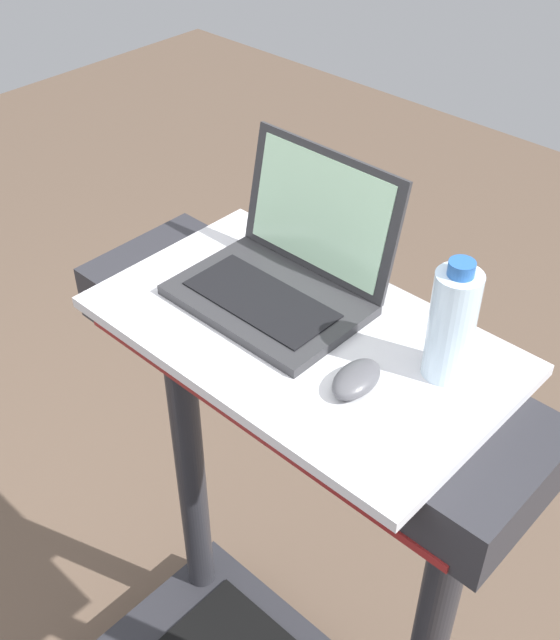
{
  "coord_description": "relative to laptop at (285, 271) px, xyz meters",
  "views": [
    {
      "loc": [
        0.67,
        -0.07,
        2.05
      ],
      "look_at": [
        0.0,
        0.65,
        1.26
      ],
      "focal_mm": 44.43,
      "sensor_mm": 36.0,
      "label": 1
    }
  ],
  "objects": [
    {
      "name": "water_bottle",
      "position": [
        0.32,
        0.02,
        0.05
      ],
      "size": [
        0.07,
        0.07,
        0.21
      ],
      "color": "silver",
      "rests_on": "desk_board"
    },
    {
      "name": "desk_board",
      "position": [
        0.09,
        -0.06,
        -0.06
      ],
      "size": [
        0.71,
        0.42,
        0.02
      ],
      "primitive_type": "cube",
      "color": "silver",
      "rests_on": "treadmill_base"
    },
    {
      "name": "computer_mouse",
      "position": [
        0.24,
        -0.1,
        -0.03
      ],
      "size": [
        0.07,
        0.11,
        0.03
      ],
      "primitive_type": "ellipsoid",
      "rotation": [
        0.0,
        0.0,
        0.1
      ],
      "color": "#4C4C51",
      "rests_on": "desk_board"
    },
    {
      "name": "laptop",
      "position": [
        0.0,
        0.0,
        0.0
      ],
      "size": [
        0.32,
        0.27,
        0.24
      ],
      "rotation": [
        0.0,
        0.0,
        0.05
      ],
      "color": "#2D2D30",
      "rests_on": "desk_board"
    }
  ]
}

